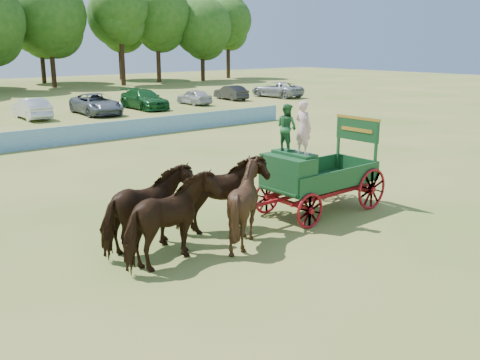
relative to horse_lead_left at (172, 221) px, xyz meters
name	(u,v)px	position (x,y,z in m)	size (l,w,h in m)	color
ground	(385,206)	(8.24, -0.52, -1.13)	(160.00, 160.00, 0.00)	#A48A4A
horse_lead_left	(172,221)	(0.00, 0.00, 0.00)	(1.22, 2.69, 2.27)	black
horse_lead_right	(149,211)	(0.00, 1.10, 0.00)	(1.22, 2.69, 2.27)	black
horse_wheel_left	(245,203)	(2.40, 0.00, 0.00)	(1.84, 2.06, 2.27)	black
horse_wheel_right	(221,194)	(2.40, 1.10, 0.00)	(1.22, 2.69, 2.27)	black
farm_dray	(305,167)	(5.37, 0.57, 0.47)	(6.00, 2.00, 3.76)	#A6101F
sponsor_banner	(113,130)	(7.24, 17.48, -0.61)	(26.00, 0.08, 1.05)	#1F6DAC
parked_cars	(42,107)	(7.57, 29.46, -0.35)	(52.22, 7.42, 1.65)	silver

